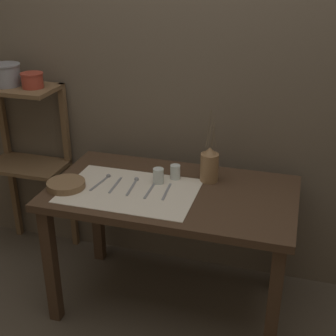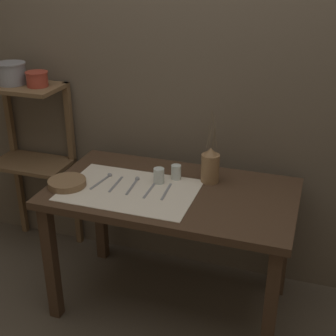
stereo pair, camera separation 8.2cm
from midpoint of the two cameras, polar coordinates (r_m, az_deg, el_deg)
The scene contains 16 objects.
ground_plane at distance 2.80m, azimuth 1.27°, elevation -16.04°, with size 12.00×12.00×0.00m, color brown.
stone_wall_back at distance 2.65m, azimuth 4.57°, elevation 10.85°, with size 7.00×0.06×2.40m.
wooden_table at distance 2.44m, azimuth 1.41°, elevation -4.75°, with size 1.26×0.71×0.73m.
wooden_shelf_unit at distance 3.05m, azimuth -15.48°, elevation 3.51°, with size 0.48×0.30×1.13m.
linen_cloth at distance 2.39m, azimuth -3.66°, elevation -2.69°, with size 0.67×0.46×0.00m.
pitcher_with_flowers at distance 2.46m, azimuth 6.13°, elevation 0.25°, with size 0.10×0.10×0.40m.
wooden_bowl at distance 2.47m, azimuth -11.27°, elevation -1.82°, with size 0.20×0.20×0.04m.
glass_tumbler_near at distance 2.44m, azimuth -0.15°, elevation -0.95°, with size 0.06×0.06×0.08m.
glass_tumbler_far at distance 2.49m, azimuth 1.94°, elevation -0.50°, with size 0.05×0.05×0.08m.
spoon_inner at distance 2.52m, azimuth -6.63°, elevation -1.19°, with size 0.04×0.19×0.02m.
fork_outer at distance 2.45m, azimuth -5.42°, elevation -1.99°, with size 0.02×0.18×0.00m.
spoon_outer at distance 2.46m, azimuth -3.05°, elevation -1.69°, with size 0.03×0.19×0.02m.
knife_center at distance 2.38m, azimuth -1.26°, elevation -2.71°, with size 0.02×0.18×0.00m.
fork_inner at distance 2.37m, azimuth 0.78°, elevation -2.90°, with size 0.02×0.18×0.00m.
metal_pot_large at distance 2.93m, azimuth -17.84°, elevation 10.99°, with size 0.18×0.18×0.13m.
metal_pot_small at distance 2.84m, azimuth -14.87°, elevation 10.50°, with size 0.13×0.13×0.09m.
Camera 2 is at (0.66, -2.02, 1.83)m, focal length 50.00 mm.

